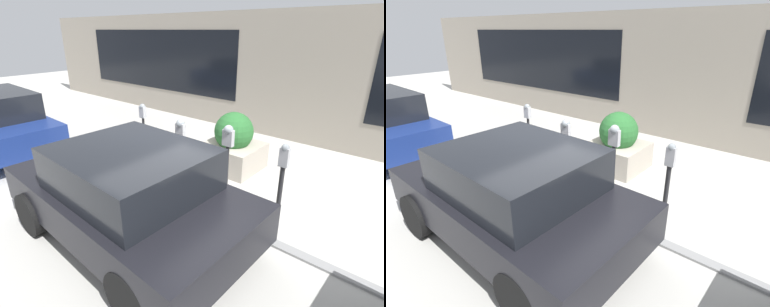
{
  "view_description": "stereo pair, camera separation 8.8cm",
  "coord_description": "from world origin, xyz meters",
  "views": [
    {
      "loc": [
        -3.22,
        3.64,
        2.98
      ],
      "look_at": [
        0.0,
        -0.13,
        0.93
      ],
      "focal_mm": 28.0,
      "sensor_mm": 36.0,
      "label": 1
    },
    {
      "loc": [
        -3.15,
        3.7,
        2.98
      ],
      "look_at": [
        0.0,
        -0.13,
        0.93
      ],
      "focal_mm": 28.0,
      "sensor_mm": 36.0,
      "label": 2
    }
  ],
  "objects": [
    {
      "name": "parking_meter_fourth",
      "position": [
        1.62,
        -0.4,
        1.07
      ],
      "size": [
        0.14,
        0.12,
        1.54
      ],
      "color": "#232326",
      "rests_on": "ground_plane"
    },
    {
      "name": "curb_strip",
      "position": [
        0.0,
        0.08,
        0.02
      ],
      "size": [
        24.5,
        0.16,
        0.04
      ],
      "color": "gray",
      "rests_on": "ground_plane"
    },
    {
      "name": "ground_plane",
      "position": [
        0.0,
        0.0,
        0.0
      ],
      "size": [
        40.0,
        40.0,
        0.0
      ],
      "primitive_type": "plane",
      "color": "beige"
    },
    {
      "name": "parking_meter_nearest",
      "position": [
        -1.59,
        -0.41,
        0.88
      ],
      "size": [
        0.14,
        0.12,
        1.42
      ],
      "color": "#232326",
      "rests_on": "ground_plane"
    },
    {
      "name": "parking_meter_middle",
      "position": [
        0.57,
        -0.45,
        0.99
      ],
      "size": [
        0.2,
        0.17,
        1.39
      ],
      "color": "#232326",
      "rests_on": "ground_plane"
    },
    {
      "name": "parked_car_middle",
      "position": [
        -0.03,
        1.34,
        0.78
      ],
      "size": [
        3.94,
        2.09,
        1.5
      ],
      "rotation": [
        0.0,
        0.0,
        -0.03
      ],
      "color": "black",
      "rests_on": "ground_plane"
    },
    {
      "name": "planter_box",
      "position": [
        0.2,
        -1.8,
        0.55
      ],
      "size": [
        1.22,
        1.16,
        1.31
      ],
      "color": "#B2A899",
      "rests_on": "ground_plane"
    },
    {
      "name": "parking_meter_second",
      "position": [
        -0.59,
        -0.38,
        1.11
      ],
      "size": [
        0.2,
        0.17,
        1.52
      ],
      "color": "#232326",
      "rests_on": "ground_plane"
    },
    {
      "name": "building_facade",
      "position": [
        0.0,
        -4.47,
        1.76
      ],
      "size": [
        24.5,
        0.17,
        3.5
      ],
      "color": "#9E9384",
      "rests_on": "ground_plane"
    }
  ]
}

